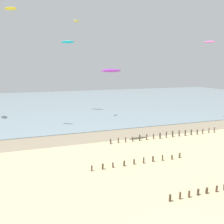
{
  "coord_description": "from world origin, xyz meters",
  "views": [
    {
      "loc": [
        -8.59,
        -10.2,
        11.03
      ],
      "look_at": [
        -1.01,
        12.23,
        6.4
      ],
      "focal_mm": 36.9,
      "sensor_mm": 36.0,
      "label": 1
    }
  ],
  "objects_px": {
    "kite_aloft_0": "(210,42)",
    "kite_aloft_1": "(111,71)",
    "kite_aloft_4": "(68,42)",
    "kite_aloft_5": "(76,21)",
    "kite_aloft_3": "(11,9)"
  },
  "relations": [
    {
      "from": "kite_aloft_1",
      "to": "kite_aloft_3",
      "type": "bearing_deg",
      "value": 132.99
    },
    {
      "from": "kite_aloft_1",
      "to": "kite_aloft_4",
      "type": "xyz_separation_m",
      "value": [
        -2.27,
        26.07,
        6.4
      ]
    },
    {
      "from": "kite_aloft_1",
      "to": "kite_aloft_4",
      "type": "distance_m",
      "value": 26.94
    },
    {
      "from": "kite_aloft_4",
      "to": "kite_aloft_5",
      "type": "height_order",
      "value": "kite_aloft_5"
    },
    {
      "from": "kite_aloft_3",
      "to": "kite_aloft_5",
      "type": "distance_m",
      "value": 12.74
    },
    {
      "from": "kite_aloft_3",
      "to": "kite_aloft_4",
      "type": "height_order",
      "value": "kite_aloft_3"
    },
    {
      "from": "kite_aloft_0",
      "to": "kite_aloft_1",
      "type": "bearing_deg",
      "value": 76.16
    },
    {
      "from": "kite_aloft_1",
      "to": "kite_aloft_4",
      "type": "bearing_deg",
      "value": 90.99
    },
    {
      "from": "kite_aloft_0",
      "to": "kite_aloft_1",
      "type": "xyz_separation_m",
      "value": [
        -23.21,
        -7.42,
        -5.47
      ]
    },
    {
      "from": "kite_aloft_0",
      "to": "kite_aloft_4",
      "type": "distance_m",
      "value": 31.59
    },
    {
      "from": "kite_aloft_0",
      "to": "kite_aloft_4",
      "type": "bearing_deg",
      "value": 22.23
    },
    {
      "from": "kite_aloft_0",
      "to": "kite_aloft_3",
      "type": "height_order",
      "value": "kite_aloft_3"
    },
    {
      "from": "kite_aloft_4",
      "to": "kite_aloft_5",
      "type": "bearing_deg",
      "value": 129.96
    },
    {
      "from": "kite_aloft_0",
      "to": "kite_aloft_3",
      "type": "bearing_deg",
      "value": 50.46
    },
    {
      "from": "kite_aloft_0",
      "to": "kite_aloft_4",
      "type": "height_order",
      "value": "kite_aloft_4"
    }
  ]
}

